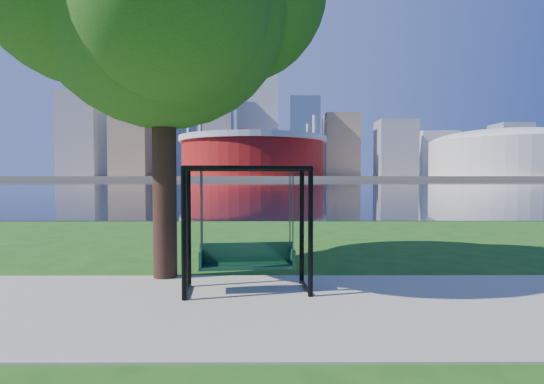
{
  "coord_description": "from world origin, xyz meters",
  "views": [
    {
      "loc": [
        -0.2,
        -7.0,
        2.04
      ],
      "look_at": [
        -0.17,
        0.0,
        1.78
      ],
      "focal_mm": 28.0,
      "sensor_mm": 36.0,
      "label": 1
    }
  ],
  "objects": [
    {
      "name": "far_bank",
      "position": [
        0.0,
        306.0,
        1.0
      ],
      "size": [
        900.0,
        228.0,
        2.0
      ],
      "primitive_type": "cube",
      "color": "#937F60",
      "rests_on": "ground"
    },
    {
      "name": "swing",
      "position": [
        -0.6,
        0.35,
        1.07
      ],
      "size": [
        2.24,
        1.14,
        2.21
      ],
      "rotation": [
        0.0,
        0.0,
        0.1
      ],
      "color": "black",
      "rests_on": "ground"
    },
    {
      "name": "path",
      "position": [
        0.0,
        -0.5,
        0.01
      ],
      "size": [
        120.0,
        4.0,
        0.03
      ],
      "primitive_type": "cube",
      "color": "#9E937F",
      "rests_on": "ground"
    },
    {
      "name": "ground",
      "position": [
        0.0,
        0.0,
        0.0
      ],
      "size": [
        900.0,
        900.0,
        0.0
      ],
      "primitive_type": "plane",
      "color": "#1E5114",
      "rests_on": "ground"
    },
    {
      "name": "arena",
      "position": [
        135.0,
        235.0,
        15.87
      ],
      "size": [
        84.0,
        84.0,
        26.56
      ],
      "color": "beige",
      "rests_on": "far_bank"
    },
    {
      "name": "river",
      "position": [
        0.0,
        102.0,
        0.01
      ],
      "size": [
        900.0,
        180.0,
        0.02
      ],
      "primitive_type": "cube",
      "color": "black",
      "rests_on": "ground"
    },
    {
      "name": "stadium",
      "position": [
        -10.0,
        235.0,
        14.23
      ],
      "size": [
        83.0,
        83.0,
        32.0
      ],
      "color": "maroon",
      "rests_on": "far_bank"
    },
    {
      "name": "skyline",
      "position": [
        -4.27,
        319.39,
        35.89
      ],
      "size": [
        392.0,
        66.0,
        96.5
      ],
      "color": "gray",
      "rests_on": "far_bank"
    }
  ]
}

